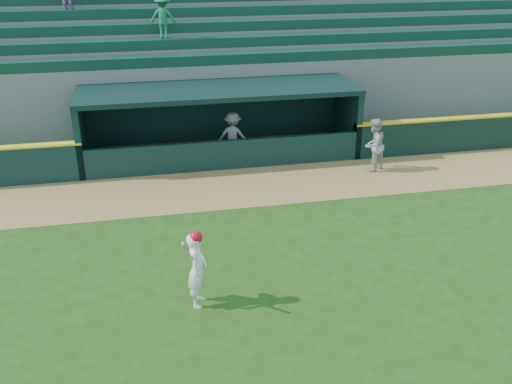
% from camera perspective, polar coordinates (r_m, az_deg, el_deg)
% --- Properties ---
extents(ground, '(120.00, 120.00, 0.00)m').
position_cam_1_polar(ground, '(13.32, 1.42, -7.88)').
color(ground, '#1E4310').
rests_on(ground, ground).
extents(warning_track, '(40.00, 3.00, 0.01)m').
position_cam_1_polar(warning_track, '(17.58, -2.20, 0.45)').
color(warning_track, olive).
rests_on(warning_track, ground).
extents(dugout_player_front, '(1.09, 1.03, 1.77)m').
position_cam_1_polar(dugout_player_front, '(18.98, 11.69, 4.62)').
color(dugout_player_front, '#A5A5A0').
rests_on(dugout_player_front, ground).
extents(dugout_player_inside, '(1.22, 0.94, 1.66)m').
position_cam_1_polar(dugout_player_inside, '(19.67, -2.32, 5.64)').
color(dugout_player_inside, gray).
rests_on(dugout_player_inside, ground).
extents(dugout, '(9.40, 2.80, 2.46)m').
position_cam_1_polar(dugout, '(20.01, -3.79, 7.50)').
color(dugout, '#62625D').
rests_on(dugout, ground).
extents(stands, '(34.50, 6.25, 7.57)m').
position_cam_1_polar(stands, '(24.16, -5.57, 12.88)').
color(stands, slate).
rests_on(stands, ground).
extents(batter_at_plate, '(0.60, 0.79, 1.73)m').
position_cam_1_polar(batter_at_plate, '(11.84, -5.90, -7.57)').
color(batter_at_plate, white).
rests_on(batter_at_plate, ground).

